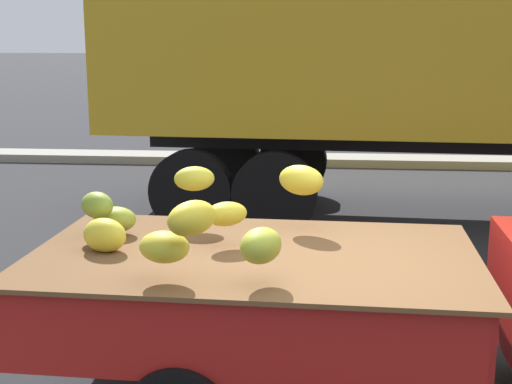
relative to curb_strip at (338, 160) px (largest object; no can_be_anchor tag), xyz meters
name	(u,v)px	position (x,y,z in m)	size (l,w,h in m)	color
curb_strip	(338,160)	(0.00, 0.00, 0.00)	(80.00, 0.80, 0.16)	gray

